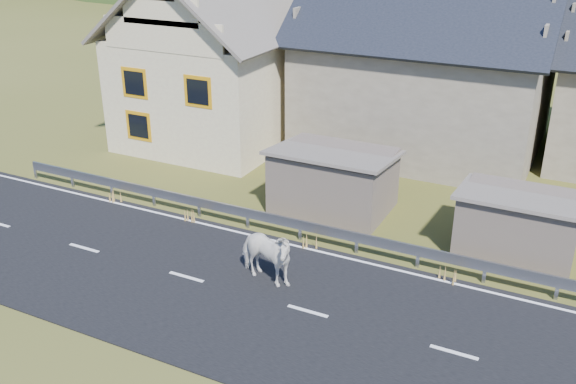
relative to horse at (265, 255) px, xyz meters
The scene contains 9 objects.
ground 2.15m from the horse, 25.22° to the right, with size 160.00×160.00×0.00m, color #3B3F12.
road 2.14m from the horse, 25.22° to the right, with size 60.00×7.00×0.04m, color black.
lane_markings 2.13m from the horse, 25.22° to the right, with size 60.00×6.60×0.01m, color silver.
guardrail 3.37m from the horse, 58.41° to the left, with size 28.10×0.09×0.75m.
shed_left 5.68m from the horse, 92.47° to the left, with size 4.30×3.30×2.40m, color #716256.
shed_right 8.12m from the horse, 39.59° to the left, with size 3.80×2.90×2.20m, color #716256.
house_cream 14.30m from the horse, 126.44° to the left, with size 7.80×9.80×8.30m.
house_stone_a 14.67m from the horse, 86.95° to the left, with size 10.80×9.80×8.90m.
horse is the anchor object (origin of this frame).
Camera 1 is at (6.09, -13.40, 10.08)m, focal length 40.00 mm.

